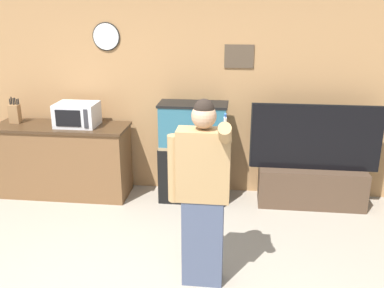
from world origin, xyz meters
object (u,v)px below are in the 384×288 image
Objects in this scene: knife_block at (15,113)px; tv_on_stand at (312,176)px; counter_island at (64,160)px; microwave at (77,115)px; person_standing at (202,192)px; aquarium_on_stand at (193,153)px.

tv_on_stand is (3.85, -0.03, -0.69)m from knife_block.
microwave is (0.23, 0.01, 0.62)m from counter_island.
person_standing reaches higher than knife_block.
knife_block is (-0.63, 0.05, 0.60)m from counter_island.
tv_on_stand is at bearing 0.31° from microwave.
person_standing reaches higher than counter_island.
knife_block reaches higher than counter_island.
counter_island is at bearing 139.55° from person_standing.
microwave is 2.47m from person_standing.
microwave is 1.54× the size of knife_block.
tv_on_stand reaches higher than aquarium_on_stand.
aquarium_on_stand is at bearing 99.02° from person_standing.
person_standing is at bearing -40.45° from counter_island.
person_standing is at bearing -44.16° from microwave.
counter_island is 2.66m from person_standing.
counter_island is 5.16× the size of knife_block.
counter_island is at bearing -4.85° from knife_block.
tv_on_stand is 0.92× the size of person_standing.
tv_on_stand is (2.99, 0.02, -0.72)m from microwave.
knife_block is at bearing 179.61° from tv_on_stand.
tv_on_stand is at bearing -0.39° from knife_block.
knife_block reaches higher than microwave.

